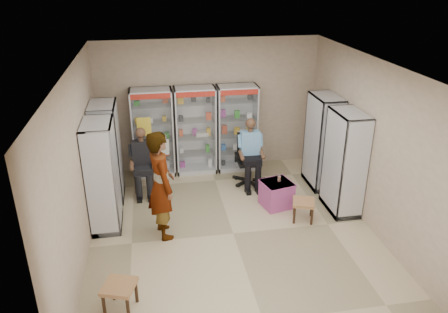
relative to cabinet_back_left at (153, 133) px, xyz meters
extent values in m
plane|color=#C7B48A|center=(1.30, -2.73, -1.00)|extent=(6.00, 6.00, 0.00)
cube|color=#C3A990|center=(1.30, 0.27, 0.50)|extent=(5.00, 0.02, 3.00)
cube|color=#C3A990|center=(1.30, -5.73, 0.50)|extent=(5.00, 0.02, 3.00)
cube|color=#C3A990|center=(-1.20, -2.73, 0.50)|extent=(0.02, 6.00, 3.00)
cube|color=#C3A990|center=(3.80, -2.73, 0.50)|extent=(0.02, 6.00, 3.00)
cube|color=beige|center=(1.30, -2.73, 2.00)|extent=(5.00, 6.00, 0.02)
cube|color=#AFB1B7|center=(0.00, 0.00, 0.00)|extent=(0.90, 0.50, 2.00)
cube|color=#A3A4AA|center=(0.95, 0.00, 0.00)|extent=(0.90, 0.50, 2.00)
cube|color=#A5A8AC|center=(1.90, 0.00, 0.00)|extent=(0.90, 0.50, 2.00)
cube|color=#A8AAAF|center=(3.53, -1.13, 0.00)|extent=(0.90, 0.50, 2.00)
cube|color=#ADB0B4|center=(3.53, -2.23, 0.00)|extent=(0.90, 0.50, 2.00)
cube|color=silver|center=(-0.93, -0.93, 0.00)|extent=(0.90, 0.50, 2.00)
cube|color=silver|center=(-0.93, -2.03, 0.00)|extent=(0.90, 0.50, 2.00)
cube|color=black|center=(-0.25, -0.73, -0.53)|extent=(0.42, 0.42, 0.94)
cube|color=black|center=(2.02, -0.78, -0.44)|extent=(0.62, 0.62, 1.11)
cube|color=#B8499B|center=(2.33, -1.90, -0.74)|extent=(0.65, 0.64, 0.52)
cylinder|color=#5D2C07|center=(2.39, -1.85, -0.42)|extent=(0.07, 0.07, 0.11)
cube|color=olive|center=(2.69, -2.48, -0.80)|extent=(0.51, 0.51, 0.40)
cube|color=#B3894B|center=(-0.60, -4.31, -0.79)|extent=(0.54, 0.54, 0.42)
imported|color=gray|center=(0.08, -2.52, -0.02)|extent=(0.63, 0.81, 1.96)
camera|label=1|loc=(0.00, -9.23, 3.41)|focal=35.00mm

